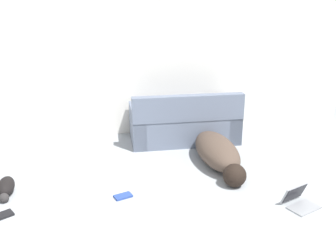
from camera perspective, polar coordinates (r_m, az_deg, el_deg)
name	(u,v)px	position (r m, az deg, el deg)	size (l,w,h in m)	color
wall_back	(124,47)	(5.92, -6.79, 11.81)	(7.53, 0.06, 2.79)	silver
couch	(184,124)	(5.78, 2.50, 0.29)	(1.65, 0.80, 0.80)	slate
dog	(218,152)	(5.02, 7.64, -4.02)	(0.51, 1.70, 0.37)	#4C3D33
cat	(6,187)	(4.70, -23.47, -8.54)	(0.22, 0.57, 0.17)	black
laptop_open	(298,199)	(4.34, 19.21, -10.49)	(0.41, 0.40, 0.22)	gray
book_blue	(123,196)	(4.31, -6.86, -10.56)	(0.22, 0.17, 0.02)	#28428E
book_black	(2,215)	(4.30, -23.97, -12.35)	(0.25, 0.22, 0.02)	black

